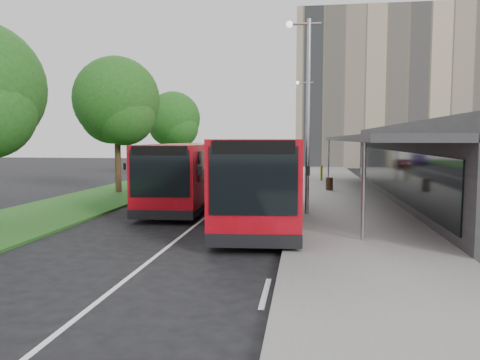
% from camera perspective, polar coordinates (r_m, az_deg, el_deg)
% --- Properties ---
extents(ground, '(120.00, 120.00, 0.00)m').
position_cam_1_polar(ground, '(18.44, -5.07, -5.23)').
color(ground, black).
rests_on(ground, ground).
extents(pavement, '(5.00, 80.00, 0.15)m').
position_cam_1_polar(pavement, '(37.86, 10.78, 0.07)').
color(pavement, slate).
rests_on(pavement, ground).
extents(grass_verge, '(5.00, 80.00, 0.10)m').
position_cam_1_polar(grass_verge, '(39.41, -8.45, 0.26)').
color(grass_verge, '#1C4D19').
rests_on(grass_verge, ground).
extents(lane_centre_line, '(0.12, 70.00, 0.01)m').
position_cam_1_polar(lane_centre_line, '(33.10, 0.78, -0.66)').
color(lane_centre_line, silver).
rests_on(lane_centre_line, ground).
extents(kerb_dashes, '(0.12, 56.00, 0.01)m').
position_cam_1_polar(kerb_dashes, '(36.83, 6.66, -0.11)').
color(kerb_dashes, silver).
rests_on(kerb_dashes, ground).
extents(office_block, '(22.00, 12.00, 18.00)m').
position_cam_1_polar(office_block, '(60.77, 17.56, 10.18)').
color(office_block, tan).
rests_on(office_block, ground).
extents(station_building, '(7.70, 26.00, 4.00)m').
position_cam_1_polar(station_building, '(26.58, 22.66, 1.97)').
color(station_building, '#2A2A2C').
rests_on(station_building, ground).
extents(tree_mid, '(5.06, 5.06, 8.14)m').
position_cam_1_polar(tree_mid, '(29.02, -14.78, 8.76)').
color(tree_mid, '#2F2013').
rests_on(tree_mid, ground).
extents(tree_far, '(4.55, 4.55, 7.29)m').
position_cam_1_polar(tree_far, '(40.32, -8.13, 6.99)').
color(tree_far, '#2F2013').
rests_on(tree_far, ground).
extents(lamp_post_near, '(1.44, 0.28, 8.00)m').
position_cam_1_polar(lamp_post_near, '(19.73, 8.05, 9.16)').
color(lamp_post_near, gray).
rests_on(lamp_post_near, pavement).
extents(lamp_post_far, '(1.44, 0.28, 8.00)m').
position_cam_1_polar(lamp_post_far, '(39.71, 8.01, 7.04)').
color(lamp_post_far, gray).
rests_on(lamp_post_far, pavement).
extents(bus_main, '(3.76, 11.70, 3.27)m').
position_cam_1_polar(bus_main, '(18.61, 2.26, 0.08)').
color(bus_main, '#AA0918').
rests_on(bus_main, ground).
extents(bus_second, '(3.32, 10.87, 3.04)m').
position_cam_1_polar(bus_second, '(23.02, -6.43, 0.71)').
color(bus_second, '#AA0918').
rests_on(bus_second, ground).
extents(litter_bin, '(0.46, 0.46, 0.78)m').
position_cam_1_polar(litter_bin, '(29.21, 10.84, -0.45)').
color(litter_bin, '#322014').
rests_on(litter_bin, pavement).
extents(bollard, '(0.20, 0.20, 1.14)m').
position_cam_1_polar(bollard, '(36.04, 9.90, 0.87)').
color(bollard, yellow).
rests_on(bollard, pavement).
extents(car_near, '(1.76, 3.42, 1.11)m').
position_cam_1_polar(car_near, '(54.80, 5.49, 2.14)').
color(car_near, maroon).
rests_on(car_near, ground).
extents(car_far, '(1.61, 4.18, 1.36)m').
position_cam_1_polar(car_far, '(62.98, 2.64, 2.64)').
color(car_far, navy).
rests_on(car_far, ground).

